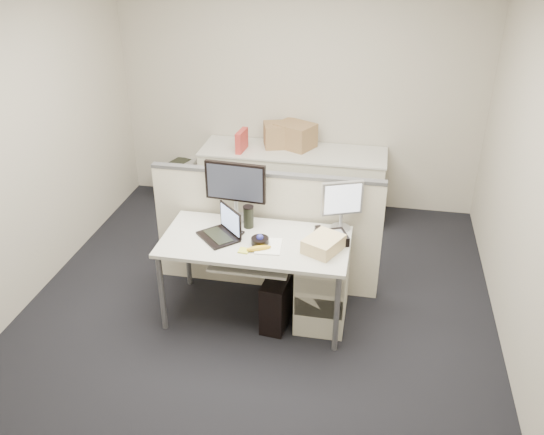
% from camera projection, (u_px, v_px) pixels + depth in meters
% --- Properties ---
extents(floor, '(4.00, 4.50, 0.01)m').
position_uv_depth(floor, '(256.00, 314.00, 4.94)').
color(floor, black).
rests_on(floor, ground).
extents(wall_back, '(4.00, 0.02, 2.70)m').
position_uv_depth(wall_back, '(299.00, 87.00, 6.24)').
color(wall_back, '#B3AB9B').
rests_on(wall_back, ground).
extents(wall_front, '(4.00, 0.02, 2.70)m').
position_uv_depth(wall_front, '(135.00, 385.00, 2.35)').
color(wall_front, '#B3AB9B').
rests_on(wall_front, ground).
extents(wall_left, '(0.02, 4.50, 2.70)m').
position_uv_depth(wall_left, '(12.00, 150.00, 4.63)').
color(wall_left, '#B3AB9B').
rests_on(wall_left, ground).
extents(wall_right, '(0.02, 4.50, 2.70)m').
position_uv_depth(wall_right, '(537.00, 191.00, 3.96)').
color(wall_right, '#B3AB9B').
rests_on(wall_right, ground).
extents(desk, '(1.50, 0.75, 0.73)m').
position_uv_depth(desk, '(255.00, 247.00, 4.62)').
color(desk, '#B5B5A9').
rests_on(desk, floor).
extents(keyboard_tray, '(0.62, 0.32, 0.02)m').
position_uv_depth(keyboard_tray, '(250.00, 264.00, 4.48)').
color(keyboard_tray, '#B5B5A9').
rests_on(keyboard_tray, desk).
extents(drawer_pedestal, '(0.40, 0.55, 0.65)m').
position_uv_depth(drawer_pedestal, '(322.00, 286.00, 4.73)').
color(drawer_pedestal, beige).
rests_on(drawer_pedestal, floor).
extents(cubicle_partition, '(2.00, 0.06, 1.10)m').
position_uv_depth(cubicle_partition, '(266.00, 232.00, 5.06)').
color(cubicle_partition, beige).
rests_on(cubicle_partition, floor).
extents(back_counter, '(2.00, 0.60, 0.72)m').
position_uv_depth(back_counter, '(293.00, 182.00, 6.43)').
color(back_counter, beige).
rests_on(back_counter, floor).
extents(monitor_main, '(0.53, 0.24, 0.52)m').
position_uv_depth(monitor_main, '(236.00, 192.00, 4.78)').
color(monitor_main, black).
rests_on(monitor_main, desk).
extents(monitor_small, '(0.38, 0.28, 0.42)m').
position_uv_depth(monitor_small, '(342.00, 206.00, 4.66)').
color(monitor_small, '#B7B7BC').
rests_on(monitor_small, desk).
extents(laptop, '(0.40, 0.40, 0.24)m').
position_uv_depth(laptop, '(218.00, 225.00, 4.56)').
color(laptop, black).
rests_on(laptop, desk).
extents(trackball, '(0.18, 0.18, 0.05)m').
position_uv_depth(trackball, '(260.00, 241.00, 4.52)').
color(trackball, black).
rests_on(trackball, desk).
extents(desk_phone, '(0.29, 0.27, 0.08)m').
position_uv_depth(desk_phone, '(331.00, 238.00, 4.54)').
color(desk_phone, black).
rests_on(desk_phone, desk).
extents(paper_stack, '(0.21, 0.26, 0.01)m').
position_uv_depth(paper_stack, '(269.00, 246.00, 4.49)').
color(paper_stack, white).
rests_on(paper_stack, desk).
extents(sticky_pad, '(0.08, 0.08, 0.01)m').
position_uv_depth(sticky_pad, '(244.00, 251.00, 4.44)').
color(sticky_pad, '#DCE043').
rests_on(sticky_pad, desk).
extents(travel_mug, '(0.11, 0.11, 0.18)m').
position_uv_depth(travel_mug, '(248.00, 217.00, 4.74)').
color(travel_mug, black).
rests_on(travel_mug, desk).
extents(banana, '(0.20, 0.13, 0.04)m').
position_uv_depth(banana, '(259.00, 248.00, 4.44)').
color(banana, gold).
rests_on(banana, desk).
extents(cellphone, '(0.09, 0.13, 0.02)m').
position_uv_depth(cellphone, '(238.00, 234.00, 4.65)').
color(cellphone, black).
rests_on(cellphone, desk).
extents(manila_folders, '(0.34, 0.37, 0.11)m').
position_uv_depth(manila_folders, '(323.00, 244.00, 4.43)').
color(manila_folders, '#D6B081').
rests_on(manila_folders, desk).
extents(keyboard, '(0.50, 0.27, 0.03)m').
position_uv_depth(keyboard, '(258.00, 259.00, 4.50)').
color(keyboard, black).
rests_on(keyboard, keyboard_tray).
extents(pc_tower_desk, '(0.24, 0.49, 0.44)m').
position_uv_depth(pc_tower_desk, '(278.00, 299.00, 4.75)').
color(pc_tower_desk, black).
rests_on(pc_tower_desk, floor).
extents(pc_tower_spare_dark, '(0.32, 0.49, 0.42)m').
position_uv_depth(pc_tower_spare_dark, '(175.00, 181.00, 6.82)').
color(pc_tower_spare_dark, black).
rests_on(pc_tower_spare_dark, floor).
extents(pc_tower_spare_silver, '(0.19, 0.45, 0.42)m').
position_uv_depth(pc_tower_spare_silver, '(185.00, 182.00, 6.80)').
color(pc_tower_spare_silver, '#B7B7BC').
rests_on(pc_tower_spare_silver, floor).
extents(cardboard_box_left, '(0.43, 0.37, 0.28)m').
position_uv_depth(cardboard_box_left, '(281.00, 136.00, 6.32)').
color(cardboard_box_left, '#9A6749').
rests_on(cardboard_box_left, back_counter).
extents(cardboard_box_right, '(0.49, 0.45, 0.29)m').
position_uv_depth(cardboard_box_right, '(295.00, 136.00, 6.30)').
color(cardboard_box_right, '#9A6749').
rests_on(cardboard_box_right, back_counter).
extents(red_binder, '(0.09, 0.27, 0.25)m').
position_uv_depth(red_binder, '(242.00, 142.00, 6.21)').
color(red_binder, '#BD342F').
rests_on(red_binder, back_counter).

